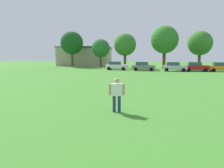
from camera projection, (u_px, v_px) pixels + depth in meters
name	position (u px, v px, depth m)	size (l,w,h in m)	color
ground_plane	(133.00, 77.00, 28.74)	(160.00, 160.00, 0.00)	#42842D
adult_bystander	(117.00, 92.00, 10.98)	(0.82, 0.42, 1.75)	navy
parked_car_white_0	(116.00, 66.00, 43.77)	(4.30, 2.02, 1.68)	white
parked_car_gray_1	(143.00, 66.00, 41.48)	(4.30, 2.02, 1.68)	slate
parked_car_silver_2	(174.00, 67.00, 39.90)	(4.30, 2.02, 1.68)	silver
parked_car_red_3	(196.00, 67.00, 39.72)	(4.30, 2.02, 1.68)	red
parked_car_orange_4	(221.00, 67.00, 38.85)	(4.30, 2.02, 1.68)	orange
tree_far_left	(72.00, 43.00, 54.84)	(5.71, 5.71, 8.90)	brown
tree_left	(101.00, 48.00, 51.89)	(4.36, 4.36, 6.80)	brown
tree_center	(125.00, 45.00, 49.29)	(5.03, 5.03, 7.84)	brown
tree_right	(165.00, 40.00, 46.75)	(5.93, 5.93, 9.24)	brown
tree_far_right	(200.00, 43.00, 46.52)	(5.20, 5.20, 8.10)	brown
house_left	(83.00, 56.00, 61.77)	(14.49, 6.82, 5.39)	tan
house_right	(90.00, 57.00, 61.37)	(11.62, 6.97, 5.11)	tan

